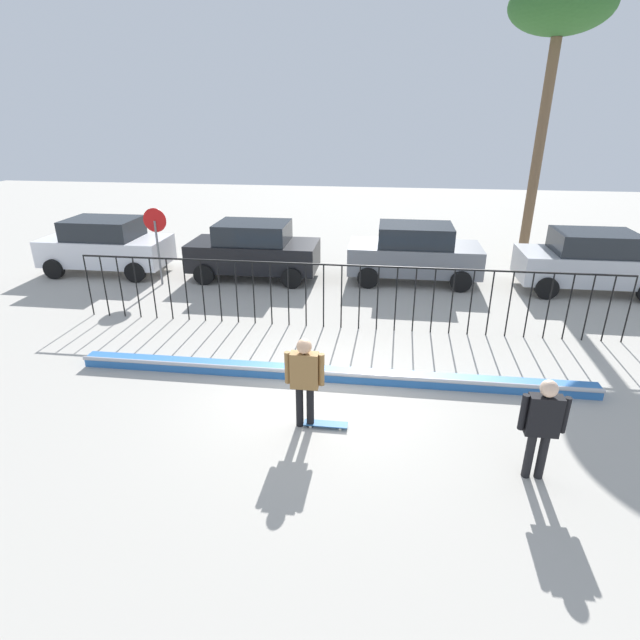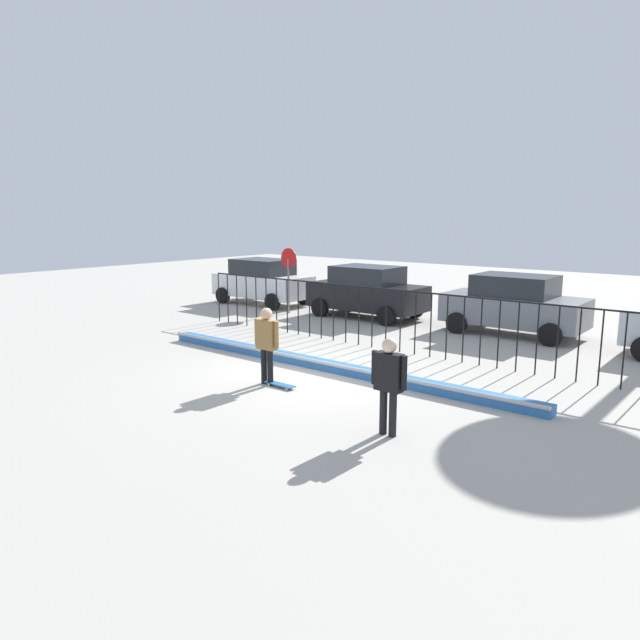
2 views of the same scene
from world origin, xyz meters
name	(u,v)px [view 2 (image 2 of 2)]	position (x,y,z in m)	size (l,w,h in m)	color
ground_plane	(305,376)	(0.00, 0.00, 0.00)	(60.00, 60.00, 0.00)	#ADA89E
bowl_coping_ledge	(324,365)	(0.00, 0.75, 0.12)	(11.00, 0.40, 0.27)	#2D6BB7
perimeter_fence	(386,312)	(0.00, 3.54, 1.08)	(14.04, 0.04, 1.74)	black
skateboarder	(267,339)	(-0.24, -1.02, 1.05)	(0.70, 0.26, 1.74)	black
skateboard	(280,384)	(0.14, -1.01, 0.06)	(0.80, 0.20, 0.07)	#26598C
camera_operator	(389,377)	(3.52, -1.92, 1.03)	(0.70, 0.26, 1.72)	black
parked_car_white	(263,281)	(-8.63, 7.41, 0.97)	(4.30, 2.12, 1.90)	silver
parked_car_black	(367,291)	(-3.34, 7.48, 0.97)	(4.30, 2.12, 1.90)	black
parked_car_gray	(514,304)	(2.02, 7.82, 0.97)	(4.30, 2.12, 1.90)	slate
stop_sign	(289,271)	(-6.21, 6.37, 1.62)	(0.76, 0.07, 2.50)	slate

